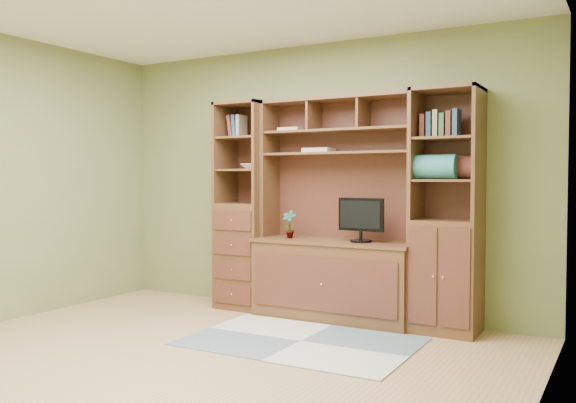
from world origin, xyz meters
The scene contains 11 objects.
room centered at (0.00, 0.00, 1.30)m, with size 4.60×4.10×2.64m.
center_hutch centered at (0.32, 1.73, 1.02)m, with size 1.54×0.53×2.05m, color #55341D.
left_tower centered at (-0.68, 1.77, 1.02)m, with size 0.50×0.45×2.05m, color #55341D.
right_tower centered at (1.35, 1.77, 1.02)m, with size 0.55×0.45×2.05m, color #55341D.
rug centered at (0.43, 0.88, 0.01)m, with size 1.78×1.18×0.01m, color #999E9E.
monitor centered at (0.60, 1.70, 1.00)m, with size 0.44×0.20×0.54m, color black.
orchid centered at (-0.13, 1.70, 0.86)m, with size 0.14×0.09×0.27m, color brown.
magazines centered at (0.12, 1.82, 1.56)m, with size 0.27×0.19×0.04m, color #B1A697.
bowl centered at (-0.59, 1.77, 1.42)m, with size 0.22×0.22×0.05m, color silver.
blanket_teal centered at (1.26, 1.73, 1.39)m, with size 0.36×0.21×0.21m, color teal.
blanket_red centered at (1.39, 1.85, 1.39)m, with size 0.36×0.20×0.20m, color brown.
Camera 1 is at (2.69, -3.32, 1.30)m, focal length 38.00 mm.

